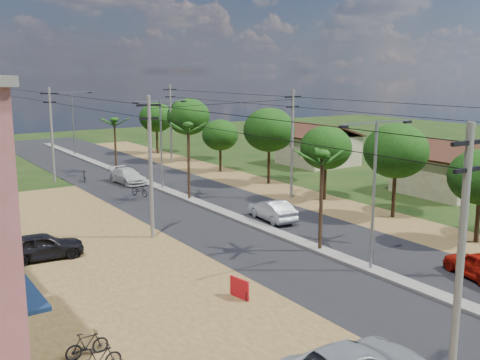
# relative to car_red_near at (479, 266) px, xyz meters

# --- Properties ---
(ground) EXTENTS (160.00, 160.00, 0.00)m
(ground) POSITION_rel_car_red_near_xyz_m (-3.75, 3.87, -0.70)
(ground) COLOR black
(ground) RESTS_ON ground
(road) EXTENTS (12.00, 110.00, 0.04)m
(road) POSITION_rel_car_red_near_xyz_m (-3.75, 18.87, -0.68)
(road) COLOR black
(road) RESTS_ON ground
(median) EXTENTS (1.00, 90.00, 0.18)m
(median) POSITION_rel_car_red_near_xyz_m (-3.75, 21.87, -0.61)
(median) COLOR #605E56
(median) RESTS_ON ground
(dirt_lot_west) EXTENTS (18.00, 46.00, 0.04)m
(dirt_lot_west) POSITION_rel_car_red_near_xyz_m (-18.75, 11.87, -0.68)
(dirt_lot_west) COLOR brown
(dirt_lot_west) RESTS_ON ground
(dirt_shoulder_east) EXTENTS (5.00, 90.00, 0.03)m
(dirt_shoulder_east) POSITION_rel_car_red_near_xyz_m (4.75, 18.87, -0.68)
(dirt_shoulder_east) COLOR brown
(dirt_shoulder_east) RESTS_ON ground
(house_east_near) EXTENTS (7.60, 7.50, 4.60)m
(house_east_near) POSITION_rel_car_red_near_xyz_m (16.25, 13.87, 1.70)
(house_east_near) COLOR tan
(house_east_near) RESTS_ON ground
(house_east_far) EXTENTS (7.60, 7.50, 4.60)m
(house_east_far) POSITION_rel_car_red_near_xyz_m (17.25, 31.87, 1.70)
(house_east_far) COLOR tan
(house_east_far) RESTS_ON ground
(tree_east_c) EXTENTS (4.60, 4.60, 6.83)m
(tree_east_c) POSITION_rel_car_red_near_xyz_m (5.95, 10.87, 4.17)
(tree_east_c) COLOR black
(tree_east_c) RESTS_ON ground
(tree_east_d) EXTENTS (4.20, 4.20, 6.13)m
(tree_east_d) POSITION_rel_car_red_near_xyz_m (5.65, 17.87, 3.64)
(tree_east_d) COLOR black
(tree_east_d) RESTS_ON ground
(tree_east_e) EXTENTS (4.80, 4.80, 7.14)m
(tree_east_e) POSITION_rel_car_red_near_xyz_m (5.85, 25.87, 4.39)
(tree_east_e) COLOR black
(tree_east_e) RESTS_ON ground
(tree_east_f) EXTENTS (3.80, 3.80, 5.52)m
(tree_east_f) POSITION_rel_car_red_near_xyz_m (5.45, 33.87, 3.19)
(tree_east_f) COLOR black
(tree_east_f) RESTS_ON ground
(tree_east_g) EXTENTS (5.00, 5.00, 7.38)m
(tree_east_g) POSITION_rel_car_red_near_xyz_m (6.05, 41.87, 4.54)
(tree_east_g) COLOR black
(tree_east_g) RESTS_ON ground
(tree_east_h) EXTENTS (4.40, 4.40, 6.52)m
(tree_east_h) POSITION_rel_car_red_near_xyz_m (5.75, 49.87, 3.94)
(tree_east_h) COLOR black
(tree_east_h) RESTS_ON ground
(palm_median_near) EXTENTS (2.00, 2.00, 6.15)m
(palm_median_near) POSITION_rel_car_red_near_xyz_m (-3.75, 7.87, 4.84)
(palm_median_near) COLOR black
(palm_median_near) RESTS_ON ground
(palm_median_mid) EXTENTS (2.00, 2.00, 6.55)m
(palm_median_mid) POSITION_rel_car_red_near_xyz_m (-3.75, 23.87, 5.20)
(palm_median_mid) COLOR black
(palm_median_mid) RESTS_ON ground
(palm_median_far) EXTENTS (2.00, 2.00, 5.85)m
(palm_median_far) POSITION_rel_car_red_near_xyz_m (-3.75, 39.87, 4.56)
(palm_median_far) COLOR black
(palm_median_far) RESTS_ON ground
(streetlight_near) EXTENTS (5.10, 0.18, 8.00)m
(streetlight_near) POSITION_rel_car_red_near_xyz_m (-3.75, 3.87, 4.09)
(streetlight_near) COLOR gray
(streetlight_near) RESTS_ON ground
(streetlight_mid) EXTENTS (5.10, 0.18, 8.00)m
(streetlight_mid) POSITION_rel_car_red_near_xyz_m (-3.75, 28.87, 4.09)
(streetlight_mid) COLOR gray
(streetlight_mid) RESTS_ON ground
(streetlight_far) EXTENTS (5.10, 0.18, 8.00)m
(streetlight_far) POSITION_rel_car_red_near_xyz_m (-3.75, 53.87, 4.09)
(streetlight_far) COLOR gray
(streetlight_far) RESTS_ON ground
(utility_pole_w_a) EXTENTS (1.60, 0.24, 9.00)m
(utility_pole_w_a) POSITION_rel_car_red_near_xyz_m (-10.75, -6.13, 4.06)
(utility_pole_w_a) COLOR #605E56
(utility_pole_w_a) RESTS_ON ground
(utility_pole_w_b) EXTENTS (1.60, 0.24, 9.00)m
(utility_pole_w_b) POSITION_rel_car_red_near_xyz_m (-10.75, 15.87, 4.06)
(utility_pole_w_b) COLOR #605E56
(utility_pole_w_b) RESTS_ON ground
(utility_pole_w_c) EXTENTS (1.60, 0.24, 9.00)m
(utility_pole_w_c) POSITION_rel_car_red_near_xyz_m (-10.75, 37.87, 4.06)
(utility_pole_w_c) COLOR #605E56
(utility_pole_w_c) RESTS_ON ground
(utility_pole_w_d) EXTENTS (1.60, 0.24, 9.00)m
(utility_pole_w_d) POSITION_rel_car_red_near_xyz_m (-10.75, 58.87, 4.06)
(utility_pole_w_d) COLOR #605E56
(utility_pole_w_d) RESTS_ON ground
(utility_pole_e_b) EXTENTS (1.60, 0.24, 9.00)m
(utility_pole_e_b) POSITION_rel_car_red_near_xyz_m (3.75, 19.87, 4.06)
(utility_pole_e_b) COLOR #605E56
(utility_pole_e_b) RESTS_ON ground
(utility_pole_e_c) EXTENTS (1.60, 0.24, 9.00)m
(utility_pole_e_c) POSITION_rel_car_red_near_xyz_m (3.75, 41.87, 4.06)
(utility_pole_e_c) COLOR #605E56
(utility_pole_e_c) RESTS_ON ground
(car_red_near) EXTENTS (2.63, 4.38, 1.39)m
(car_red_near) POSITION_rel_car_red_near_xyz_m (0.00, 0.00, 0.00)
(car_red_near) COLOR #9B1108
(car_red_near) RESTS_ON ground
(car_silver_mid) EXTENTS (2.00, 4.59, 1.47)m
(car_silver_mid) POSITION_rel_car_red_near_xyz_m (-1.93, 14.96, 0.04)
(car_silver_mid) COLOR #9FA3A7
(car_silver_mid) RESTS_ON ground
(car_white_far) EXTENTS (2.29, 4.98, 1.41)m
(car_white_far) POSITION_rel_car_red_near_xyz_m (-5.25, 33.16, 0.01)
(car_white_far) COLOR #B1B1AD
(car_white_far) RESTS_ON ground
(car_parked_dark) EXTENTS (4.63, 2.20, 1.53)m
(car_parked_dark) POSITION_rel_car_red_near_xyz_m (-17.71, 15.40, 0.07)
(car_parked_dark) COLOR black
(car_parked_dark) RESTS_ON ground
(moto_rider_west_a) EXTENTS (1.24, 2.02, 1.00)m
(moto_rider_west_a) POSITION_rel_car_red_near_xyz_m (-6.53, 27.50, -0.20)
(moto_rider_west_a) COLOR black
(moto_rider_west_a) RESTS_ON ground
(moto_rider_west_b) EXTENTS (1.06, 1.89, 1.09)m
(moto_rider_west_b) POSITION_rel_car_red_near_xyz_m (-8.34, 36.38, -0.15)
(moto_rider_west_b) COLOR black
(moto_rider_west_b) RESTS_ON ground
(roadside_sign) EXTENTS (0.29, 1.19, 1.00)m
(roadside_sign) POSITION_rel_car_red_near_xyz_m (-11.55, 4.67, -0.20)
(roadside_sign) COLOR red
(roadside_sign) RESTS_ON ground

